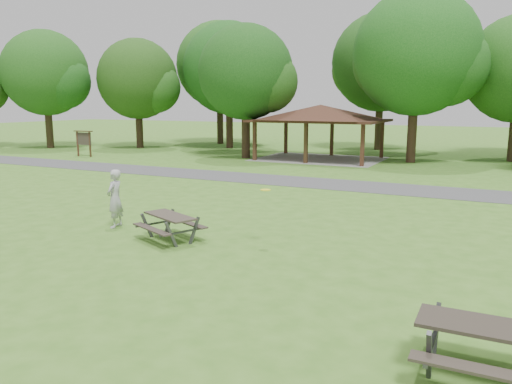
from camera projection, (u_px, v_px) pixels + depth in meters
name	position (u px, v px, depth m)	size (l,w,h in m)	color
ground	(144.00, 269.00, 11.89)	(160.00, 160.00, 0.00)	#3E7120
asphalt_path	(329.00, 184.00, 24.23)	(120.00, 3.20, 0.02)	#434346
pavilion	(320.00, 115.00, 34.25)	(8.60, 7.01, 3.76)	#362013
notice_board	(84.00, 139.00, 36.28)	(1.60, 0.30, 1.88)	#3E2016
tree_row_a	(46.00, 76.00, 42.44)	(7.56, 7.20, 9.97)	black
tree_row_b	(139.00, 81.00, 42.54)	(7.14, 6.80, 9.28)	black
tree_row_c	(230.00, 71.00, 42.40)	(8.19, 7.80, 10.67)	black
tree_row_d	(247.00, 75.00, 34.63)	(6.93, 6.60, 9.27)	black
tree_row_e	(418.00, 57.00, 31.82)	(8.40, 8.00, 11.02)	#321F16
tree_deep_a	(221.00, 67.00, 46.69)	(8.40, 8.00, 11.38)	black
tree_deep_b	(383.00, 65.00, 40.61)	(8.40, 8.00, 11.13)	#332416
picnic_table_middle	(170.00, 221.00, 14.24)	(2.21, 2.02, 0.78)	#332C25
picnic_table_far	(492.00, 339.00, 6.99)	(2.02, 1.64, 0.87)	#2A241E
frisbee_in_flight	(266.00, 190.00, 13.51)	(0.30, 0.30, 0.02)	yellow
frisbee_thrower	(115.00, 199.00, 15.70)	(0.67, 0.44, 1.85)	#A9A9AC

